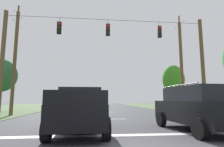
{
  "coord_description": "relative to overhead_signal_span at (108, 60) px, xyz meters",
  "views": [
    {
      "loc": [
        -1.16,
        -5.38,
        1.42
      ],
      "look_at": [
        0.36,
        9.25,
        3.47
      ],
      "focal_mm": 29.6,
      "sensor_mm": 36.0,
      "label": 1
    }
  ],
  "objects": [
    {
      "name": "tree_roadside_right",
      "position": [
        -11.38,
        7.85,
        -0.38
      ],
      "size": [
        3.27,
        3.27,
        5.92
      ],
      "color": "brown",
      "rests_on": "ground"
    },
    {
      "name": "suv_black",
      "position": [
        3.52,
        -5.93,
        -3.38
      ],
      "size": [
        2.44,
        4.91,
        2.05
      ],
      "color": "black",
      "rests_on": "ground"
    },
    {
      "name": "lane_dash_2",
      "position": [
        0.0,
        13.74,
        -4.44
      ],
      "size": [
        2.5,
        0.15,
        0.01
      ],
      "primitive_type": "cube",
      "rotation": [
        0.0,
        0.0,
        1.57
      ],
      "color": "white",
      "rests_on": "ground"
    },
    {
      "name": "stop_bar_stripe",
      "position": [
        0.0,
        -6.45,
        -4.44
      ],
      "size": [
        13.37,
        0.45,
        0.01
      ],
      "primitive_type": "cube",
      "color": "white",
      "rests_on": "ground"
    },
    {
      "name": "overhead_signal_span",
      "position": [
        0.0,
        0.0,
        0.0
      ],
      "size": [
        15.8,
        0.31,
        8.06
      ],
      "color": "brown",
      "rests_on": "ground"
    },
    {
      "name": "utility_pole_mid_right",
      "position": [
        8.37,
        4.82,
        0.66
      ],
      "size": [
        0.34,
        1.99,
        10.72
      ],
      "color": "brown",
      "rests_on": "ground"
    },
    {
      "name": "distant_car_crossing_white",
      "position": [
        9.92,
        4.12,
        -3.65
      ],
      "size": [
        2.11,
        4.34,
        1.52
      ],
      "color": "silver",
      "rests_on": "ground"
    },
    {
      "name": "lane_dash_1",
      "position": [
        0.0,
        6.64,
        -4.44
      ],
      "size": [
        2.5,
        0.15,
        0.01
      ],
      "primitive_type": "cube",
      "rotation": [
        0.0,
        0.0,
        1.57
      ],
      "color": "white",
      "rests_on": "ground"
    },
    {
      "name": "pickup_truck",
      "position": [
        -1.72,
        -5.44,
        -3.47
      ],
      "size": [
        2.37,
        5.44,
        1.95
      ],
      "color": "black",
      "rests_on": "ground"
    },
    {
      "name": "distant_car_oncoming",
      "position": [
        -4.26,
        14.52,
        -3.65
      ],
      "size": [
        2.26,
        4.41,
        1.52
      ],
      "color": "slate",
      "rests_on": "ground"
    },
    {
      "name": "lane_dash_0",
      "position": [
        0.0,
        -0.45,
        -4.44
      ],
      "size": [
        2.5,
        0.15,
        0.01
      ],
      "primitive_type": "cube",
      "rotation": [
        0.0,
        0.0,
        1.57
      ],
      "color": "white",
      "rests_on": "ground"
    },
    {
      "name": "utility_pole_near_left",
      "position": [
        -8.18,
        3.14,
        0.57
      ],
      "size": [
        0.3,
        1.8,
        10.12
      ],
      "color": "brown",
      "rests_on": "ground"
    },
    {
      "name": "tree_roadside_far_right",
      "position": [
        11.18,
        13.18,
        -0.0
      ],
      "size": [
        3.34,
        3.34,
        6.63
      ],
      "color": "brown",
      "rests_on": "ground"
    }
  ]
}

